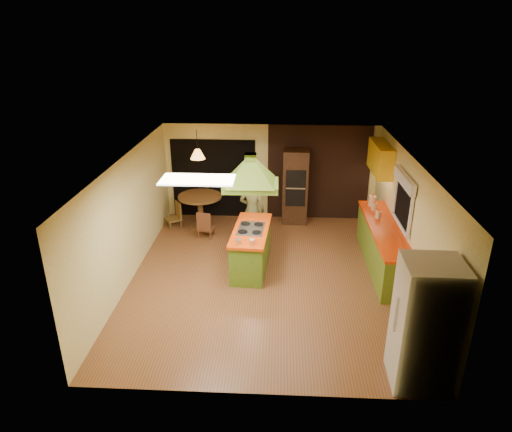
# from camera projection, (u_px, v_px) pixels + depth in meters

# --- Properties ---
(ground) EXTENTS (6.50, 6.50, 0.00)m
(ground) POSITION_uv_depth(u_px,v_px,m) (266.00, 277.00, 9.42)
(ground) COLOR brown
(ground) RESTS_ON ground
(room_walls) EXTENTS (5.50, 6.50, 6.50)m
(room_walls) POSITION_uv_depth(u_px,v_px,m) (267.00, 221.00, 8.94)
(room_walls) COLOR beige
(room_walls) RESTS_ON ground
(ceiling_plane) EXTENTS (6.50, 6.50, 0.00)m
(ceiling_plane) POSITION_uv_depth(u_px,v_px,m) (267.00, 160.00, 8.46)
(ceiling_plane) COLOR silver
(ceiling_plane) RESTS_ON room_walls
(brick_panel) EXTENTS (2.64, 0.03, 2.50)m
(brick_panel) POSITION_uv_depth(u_px,v_px,m) (318.00, 173.00, 11.85)
(brick_panel) COLOR #381E14
(brick_panel) RESTS_ON ground
(nook_opening) EXTENTS (2.20, 0.03, 2.10)m
(nook_opening) POSITION_uv_depth(u_px,v_px,m) (214.00, 179.00, 12.06)
(nook_opening) COLOR black
(nook_opening) RESTS_ON ground
(right_counter) EXTENTS (0.62, 3.05, 0.92)m
(right_counter) POSITION_uv_depth(u_px,v_px,m) (382.00, 247.00, 9.68)
(right_counter) COLOR olive
(right_counter) RESTS_ON ground
(upper_cabinets) EXTENTS (0.34, 1.40, 0.70)m
(upper_cabinets) POSITION_uv_depth(u_px,v_px,m) (380.00, 158.00, 10.57)
(upper_cabinets) COLOR yellow
(upper_cabinets) RESTS_ON room_walls
(window_right) EXTENTS (0.12, 1.35, 1.06)m
(window_right) POSITION_uv_depth(u_px,v_px,m) (404.00, 192.00, 8.98)
(window_right) COLOR black
(window_right) RESTS_ON room_walls
(fluor_panel) EXTENTS (1.20, 0.60, 0.03)m
(fluor_panel) POSITION_uv_depth(u_px,v_px,m) (198.00, 180.00, 7.41)
(fluor_panel) COLOR white
(fluor_panel) RESTS_ON ceiling_plane
(kitchen_island) EXTENTS (0.84, 1.83, 0.91)m
(kitchen_island) POSITION_uv_depth(u_px,v_px,m) (251.00, 248.00, 9.63)
(kitchen_island) COLOR #5A8120
(kitchen_island) RESTS_ON ground
(range_hood) EXTENTS (1.10, 0.80, 0.80)m
(range_hood) POSITION_uv_depth(u_px,v_px,m) (251.00, 166.00, 8.94)
(range_hood) COLOR #5B791E
(range_hood) RESTS_ON ceiling_plane
(man) EXTENTS (0.64, 0.47, 1.61)m
(man) POSITION_uv_depth(u_px,v_px,m) (252.00, 211.00, 10.64)
(man) COLOR brown
(man) RESTS_ON ground
(refrigerator) EXTENTS (0.82, 0.77, 1.94)m
(refrigerator) POSITION_uv_depth(u_px,v_px,m) (425.00, 325.00, 6.32)
(refrigerator) COLOR silver
(refrigerator) RESTS_ON ground
(wall_oven) EXTENTS (0.65, 0.61, 1.93)m
(wall_oven) POSITION_uv_depth(u_px,v_px,m) (295.00, 186.00, 11.73)
(wall_oven) COLOR #412615
(wall_oven) RESTS_ON ground
(dining_table) EXTENTS (1.11, 1.11, 0.82)m
(dining_table) POSITION_uv_depth(u_px,v_px,m) (200.00, 204.00, 11.62)
(dining_table) COLOR brown
(dining_table) RESTS_ON ground
(chair_left) EXTENTS (0.49, 0.49, 0.64)m
(chair_left) POSITION_uv_depth(u_px,v_px,m) (173.00, 215.00, 11.66)
(chair_left) COLOR brown
(chair_left) RESTS_ON ground
(chair_near) EXTENTS (0.45, 0.45, 0.68)m
(chair_near) POSITION_uv_depth(u_px,v_px,m) (206.00, 224.00, 11.10)
(chair_near) COLOR brown
(chair_near) RESTS_ON ground
(pendant_lamp) EXTENTS (0.44, 0.44, 0.23)m
(pendant_lamp) POSITION_uv_depth(u_px,v_px,m) (198.00, 154.00, 11.11)
(pendant_lamp) COLOR #FF9E3F
(pendant_lamp) RESTS_ON ceiling_plane
(canister_large) EXTENTS (0.21, 0.21, 0.24)m
(canister_large) POSITION_uv_depth(u_px,v_px,m) (372.00, 201.00, 10.57)
(canister_large) COLOR beige
(canister_large) RESTS_ON right_counter
(canister_medium) EXTENTS (0.12, 0.12, 0.17)m
(canister_medium) POSITION_uv_depth(u_px,v_px,m) (374.00, 207.00, 10.33)
(canister_medium) COLOR beige
(canister_medium) RESTS_ON right_counter
(canister_small) EXTENTS (0.12, 0.12, 0.16)m
(canister_small) POSITION_uv_depth(u_px,v_px,m) (378.00, 214.00, 9.92)
(canister_small) COLOR beige
(canister_small) RESTS_ON right_counter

